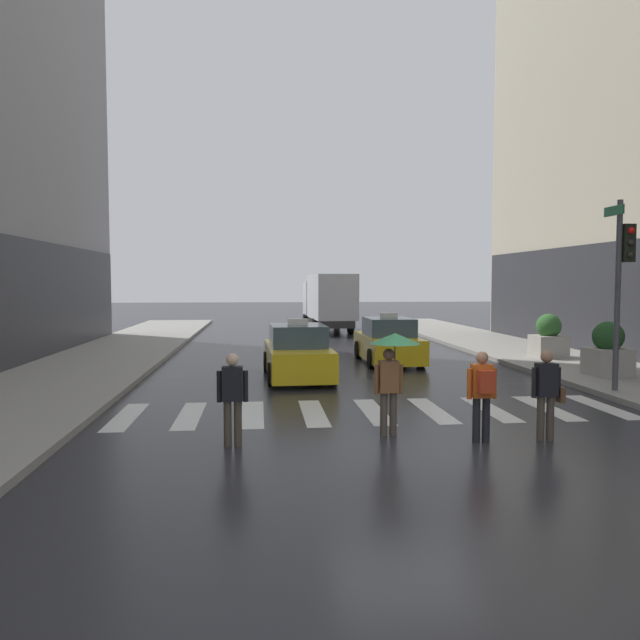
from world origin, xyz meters
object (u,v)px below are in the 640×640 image
object	(u,v)px
traffic_light_pole	(622,268)
pedestrian_with_backpack	(482,389)
pedestrian_with_umbrella	(393,356)
planter_mid_block	(548,338)
taxi_lead	(298,354)
box_truck	(329,300)
taxi_second	(388,343)
planter_near_corner	(608,351)
pedestrian_plain_coat	(233,394)
pedestrian_with_handbag	(547,390)

from	to	relation	value
traffic_light_pole	pedestrian_with_backpack	xyz separation A→B (m)	(-5.10, -4.02, -2.29)
pedestrian_with_umbrella	planter_mid_block	xyz separation A→B (m)	(8.06, 10.11, -0.64)
taxi_lead	box_truck	bearing A→B (deg)	80.35
traffic_light_pole	taxi_second	world-z (taller)	traffic_light_pole
pedestrian_with_umbrella	planter_near_corner	xyz separation A→B (m)	(7.74, 5.77, -0.64)
traffic_light_pole	pedestrian_with_umbrella	distance (m)	7.59
planter_mid_block	taxi_second	bearing A→B (deg)	177.71
taxi_lead	pedestrian_with_umbrella	world-z (taller)	pedestrian_with_umbrella
planter_near_corner	planter_mid_block	distance (m)	4.35
planter_mid_block	pedestrian_with_backpack	bearing A→B (deg)	-121.31
taxi_lead	pedestrian_with_umbrella	bearing A→B (deg)	-79.26
taxi_lead	planter_near_corner	bearing A→B (deg)	-8.45
taxi_lead	box_truck	size ratio (longest dim) A/B	0.60
pedestrian_plain_coat	planter_mid_block	xyz separation A→B (m)	(11.02, 10.62, -0.07)
planter_near_corner	pedestrian_with_handbag	bearing A→B (deg)	-128.10
taxi_second	box_truck	xyz separation A→B (m)	(-0.59, 13.77, 1.13)
taxi_second	traffic_light_pole	bearing A→B (deg)	-57.53
box_truck	planter_mid_block	distance (m)	15.48
traffic_light_pole	pedestrian_with_handbag	size ratio (longest dim) A/B	2.91
traffic_light_pole	taxi_second	size ratio (longest dim) A/B	1.06
taxi_second	pedestrian_plain_coat	xyz separation A→B (m)	(-5.10, -10.85, 0.21)
pedestrian_with_umbrella	pedestrian_with_backpack	distance (m)	1.73
traffic_light_pole	pedestrian_with_handbag	xyz separation A→B (m)	(-3.87, -3.97, -2.32)
box_truck	pedestrian_with_handbag	size ratio (longest dim) A/B	4.62
pedestrian_with_handbag	box_truck	bearing A→B (deg)	92.73
traffic_light_pole	pedestrian_with_umbrella	bearing A→B (deg)	-153.18
traffic_light_pole	taxi_lead	world-z (taller)	traffic_light_pole
traffic_light_pole	box_truck	distance (m)	21.44
taxi_second	pedestrian_plain_coat	world-z (taller)	taxi_second
pedestrian_with_backpack	pedestrian_plain_coat	distance (m)	4.46
taxi_lead	planter_near_corner	distance (m)	9.19
traffic_light_pole	pedestrian_with_backpack	world-z (taller)	traffic_light_pole
traffic_light_pole	planter_mid_block	xyz separation A→B (m)	(1.47, 6.78, -2.38)
box_truck	traffic_light_pole	bearing A→B (deg)	-76.35
pedestrian_plain_coat	planter_near_corner	world-z (taller)	planter_near_corner
taxi_second	planter_near_corner	world-z (taller)	taxi_second
taxi_lead	pedestrian_plain_coat	distance (m)	7.80
pedestrian_with_backpack	taxi_lead	bearing A→B (deg)	109.98
pedestrian_with_handbag	planter_mid_block	distance (m)	12.00
box_truck	planter_near_corner	size ratio (longest dim) A/B	4.76
box_truck	pedestrian_plain_coat	world-z (taller)	box_truck
taxi_lead	pedestrian_plain_coat	xyz separation A→B (m)	(-1.62, -7.62, 0.21)
pedestrian_with_umbrella	planter_mid_block	distance (m)	12.94
traffic_light_pole	pedestrian_plain_coat	size ratio (longest dim) A/B	2.91
pedestrian_with_handbag	planter_mid_block	xyz separation A→B (m)	(5.33, 10.75, -0.06)
pedestrian_with_umbrella	pedestrian_plain_coat	bearing A→B (deg)	-170.31
pedestrian_with_umbrella	pedestrian_plain_coat	xyz separation A→B (m)	(-2.97, -0.51, -0.58)
taxi_second	pedestrian_plain_coat	distance (m)	11.99
box_truck	pedestrian_with_handbag	bearing A→B (deg)	-87.27
pedestrian_with_handbag	pedestrian_plain_coat	world-z (taller)	same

